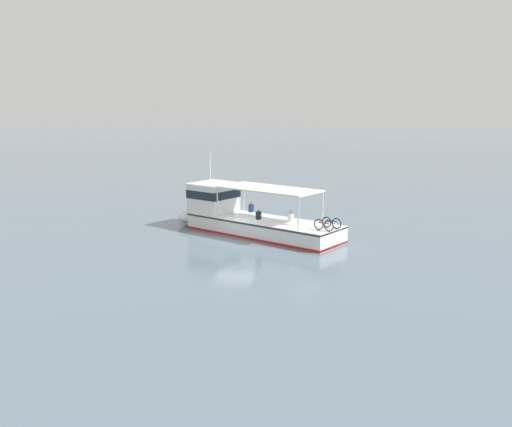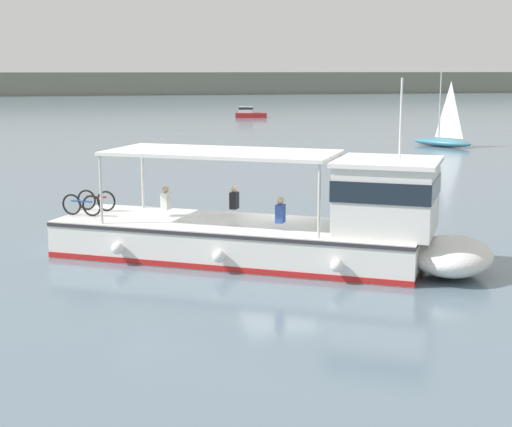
% 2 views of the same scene
% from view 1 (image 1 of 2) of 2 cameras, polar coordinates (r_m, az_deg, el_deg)
% --- Properties ---
extents(ground_plane, '(400.00, 400.00, 0.00)m').
position_cam_1_polar(ground_plane, '(35.22, -2.25, -2.70)').
color(ground_plane, slate).
extents(ferry_main, '(12.51, 9.14, 5.32)m').
position_cam_1_polar(ferry_main, '(37.04, -1.23, -0.40)').
color(ferry_main, white).
rests_on(ferry_main, ground).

